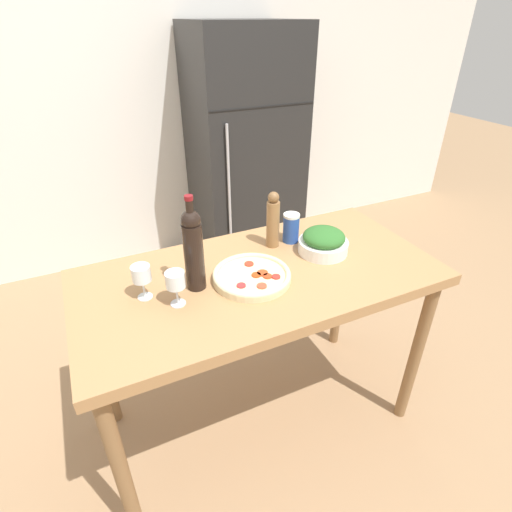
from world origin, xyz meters
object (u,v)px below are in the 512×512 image
salt_canister (291,228)px  pepper_mill (273,221)px  wine_glass_far (141,275)px  salad_bowl (323,242)px  refrigerator (245,152)px  homemade_pizza (252,276)px  wine_bottle (193,248)px  wine_glass_near (175,282)px

salt_canister → pepper_mill: bearing=-179.2°
wine_glass_far → salad_bowl: 0.79m
refrigerator → salt_canister: (-0.39, -1.41, 0.08)m
refrigerator → homemade_pizza: bearing=-112.9°
refrigerator → wine_glass_far: 1.91m
pepper_mill → salad_bowl: (0.18, -0.15, -0.07)m
wine_bottle → pepper_mill: 0.45m
salad_bowl → salt_canister: 0.17m
pepper_mill → salt_canister: 0.11m
wine_glass_far → wine_bottle: bearing=-4.9°
wine_bottle → wine_glass_far: wine_bottle is taller
homemade_pizza → salt_canister: 0.37m
refrigerator → wine_glass_far: (-1.10, -1.56, 0.11)m
wine_glass_far → wine_glass_near: bearing=-42.3°
wine_glass_far → homemade_pizza: size_ratio=0.44×
wine_glass_far → homemade_pizza: wine_glass_far is taller
wine_glass_near → pepper_mill: size_ratio=0.53×
wine_bottle → wine_glass_near: size_ratio=2.77×
pepper_mill → homemade_pizza: (-0.20, -0.21, -0.11)m
salad_bowl → homemade_pizza: salad_bowl is taller
homemade_pizza → salad_bowl: bearing=9.5°
wine_bottle → homemade_pizza: (0.21, -0.05, -0.16)m
wine_bottle → salt_canister: (0.51, 0.16, -0.10)m
wine_glass_far → salad_bowl: size_ratio=0.63×
wine_bottle → salad_bowl: 0.60m
homemade_pizza → salt_canister: salt_canister is taller
wine_bottle → salad_bowl: size_ratio=1.74×
wine_bottle → salt_canister: 0.55m
salt_canister → wine_glass_far: bearing=-168.2°
wine_bottle → salt_canister: wine_bottle is taller
wine_glass_far → homemade_pizza: (0.41, -0.06, -0.08)m
pepper_mill → refrigerator: bearing=71.0°
wine_glass_near → wine_glass_far: same height
wine_glass_near → wine_glass_far: 0.14m
wine_glass_far → pepper_mill: (0.61, 0.15, 0.03)m
wine_bottle → salt_canister: size_ratio=2.77×
wine_bottle → salt_canister: bearing=17.9°
wine_bottle → wine_glass_near: wine_bottle is taller
salt_canister → wine_glass_near: bearing=-158.4°
refrigerator → wine_bottle: refrigerator is taller
wine_glass_far → homemade_pizza: bearing=-8.8°
refrigerator → wine_glass_far: size_ratio=12.98×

